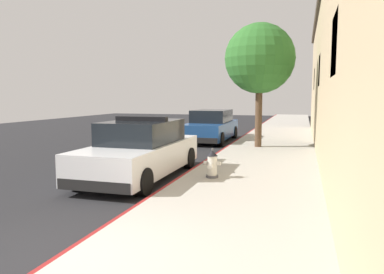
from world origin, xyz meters
The scene contains 7 objects.
ground_plane centered at (-4.28, 10.00, -0.10)m, with size 33.38×60.00×0.20m, color #232326.
sidewalk_pavement centered at (1.72, 10.00, 0.08)m, with size 3.44×60.00×0.16m, color #ADA89E.
curb_painted_edge centered at (-0.04, 10.00, 0.08)m, with size 0.08×60.00×0.16m, color maroon.
police_cruiser centered at (-1.28, 5.41, 0.74)m, with size 1.94×4.84×1.68m.
parked_car_silver_ahead centered at (-1.40, 14.00, 0.74)m, with size 1.94×4.84×1.56m.
fire_hydrant centered at (0.77, 5.27, 0.51)m, with size 0.44×0.40×0.76m.
street_tree centered at (1.20, 11.50, 3.73)m, with size 2.82×2.82×5.01m.
Camera 1 is at (2.97, -3.77, 2.23)m, focal length 34.51 mm.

